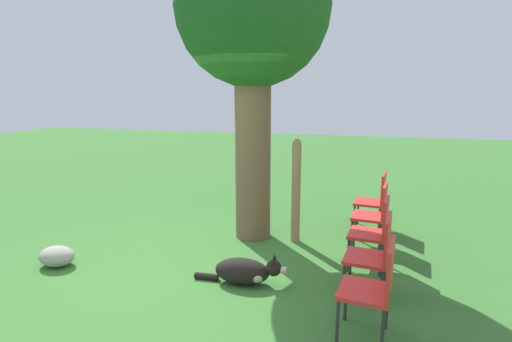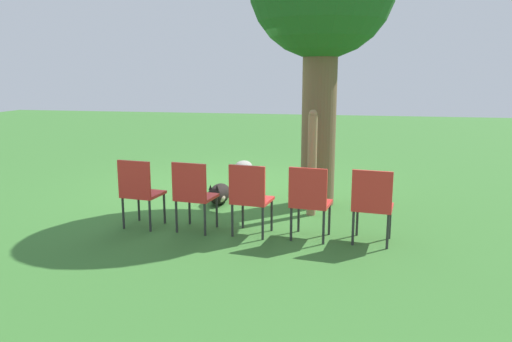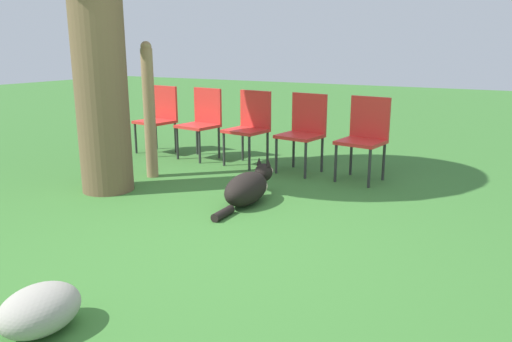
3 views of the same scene
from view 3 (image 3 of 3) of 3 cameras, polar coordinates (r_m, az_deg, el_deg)
The scene contains 9 objects.
ground_plane at distance 3.82m, azimuth -7.77°, elevation -7.49°, with size 30.00×30.00×0.00m, color #38702D.
dog at distance 4.54m, azimuth -0.85°, elevation -1.87°, with size 1.04×0.32×0.36m.
fence_post at distance 5.47m, azimuth -12.10°, elevation 6.80°, with size 0.13×0.13×1.44m.
red_chair_0 at distance 5.39m, azimuth 12.32°, elevation 4.22°, with size 0.47×0.49×0.88m.
red_chair_1 at distance 5.64m, azimuth 5.48°, elevation 4.93°, with size 0.47×0.49×0.88m.
red_chair_2 at distance 5.97m, azimuth -0.69°, elevation 5.50°, with size 0.47×0.49×0.88m.
red_chair_3 at distance 6.36m, azimuth -6.17°, elevation 5.95°, with size 0.47×0.49×0.88m.
red_chair_4 at distance 6.81m, azimuth -10.99°, elevation 6.31°, with size 0.47×0.49×0.88m.
garden_rock at distance 2.80m, azimuth -23.47°, elevation -14.32°, with size 0.43×0.34×0.24m.
Camera 3 is at (-2.82, -2.16, 1.40)m, focal length 35.00 mm.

